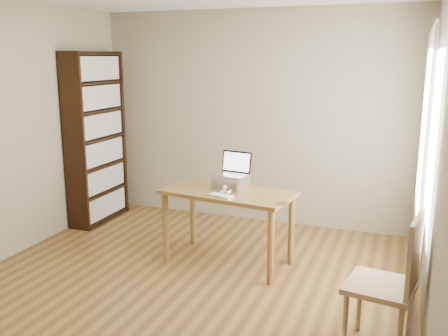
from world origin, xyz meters
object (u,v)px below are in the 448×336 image
bookshelf (96,138)px  chair (393,279)px  laptop (233,169)px  desk (228,202)px  cat (234,182)px  keyboard (220,196)px

bookshelf → chair: bookshelf is taller
laptop → chair: size_ratio=0.34×
desk → laptop: (0.00, 0.14, 0.30)m
desk → laptop: laptop is taller
cat → chair: 1.99m
keyboard → chair: (1.60, -0.84, -0.21)m
bookshelf → cat: bearing=-16.5°
cat → keyboard: bearing=-89.2°
laptop → keyboard: (0.01, -0.36, -0.18)m
keyboard → chair: size_ratio=0.27×
laptop → keyboard: bearing=-81.2°
laptop → keyboard: size_ratio=1.24×
laptop → cat: (0.02, -0.03, -0.13)m
keyboard → chair: bearing=-10.4°
bookshelf → desk: bookshelf is taller
laptop → keyboard: laptop is taller
laptop → keyboard: 0.40m
bookshelf → laptop: size_ratio=6.09×
bookshelf → keyboard: size_ratio=7.52×
desk → cat: (0.02, 0.11, 0.17)m
chair → keyboard: bearing=161.4°
cat → chair: size_ratio=0.46×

